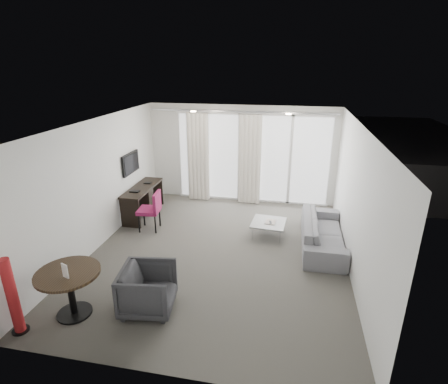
% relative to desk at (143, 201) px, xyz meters
% --- Properties ---
extents(floor, '(5.00, 6.00, 0.00)m').
position_rel_desk_xyz_m(floor, '(2.23, -1.49, -0.37)').
color(floor, '#4B4842').
rests_on(floor, ground).
extents(ceiling, '(5.00, 6.00, 0.00)m').
position_rel_desk_xyz_m(ceiling, '(2.23, -1.49, 2.23)').
color(ceiling, white).
rests_on(ceiling, ground).
extents(wall_left, '(0.00, 6.00, 2.60)m').
position_rel_desk_xyz_m(wall_left, '(-0.27, -1.49, 0.93)').
color(wall_left, silver).
rests_on(wall_left, ground).
extents(wall_right, '(0.00, 6.00, 2.60)m').
position_rel_desk_xyz_m(wall_right, '(4.73, -1.49, 0.93)').
color(wall_right, silver).
rests_on(wall_right, ground).
extents(wall_front, '(5.00, 0.00, 2.60)m').
position_rel_desk_xyz_m(wall_front, '(2.23, -4.49, 0.93)').
color(wall_front, silver).
rests_on(wall_front, ground).
extents(window_panel, '(4.00, 0.02, 2.38)m').
position_rel_desk_xyz_m(window_panel, '(2.53, 1.50, 0.83)').
color(window_panel, white).
rests_on(window_panel, ground).
extents(window_frame, '(4.10, 0.06, 2.44)m').
position_rel_desk_xyz_m(window_frame, '(2.53, 1.48, 0.83)').
color(window_frame, white).
rests_on(window_frame, ground).
extents(curtain_left, '(0.60, 0.20, 2.38)m').
position_rel_desk_xyz_m(curtain_left, '(1.08, 1.33, 0.83)').
color(curtain_left, silver).
rests_on(curtain_left, ground).
extents(curtain_right, '(0.60, 0.20, 2.38)m').
position_rel_desk_xyz_m(curtain_right, '(2.48, 1.33, 0.83)').
color(curtain_right, silver).
rests_on(curtain_right, ground).
extents(curtain_track, '(4.80, 0.04, 0.04)m').
position_rel_desk_xyz_m(curtain_track, '(2.23, 1.33, 2.08)').
color(curtain_track, '#B2B2B7').
rests_on(curtain_track, ceiling).
extents(downlight_a, '(0.12, 0.12, 0.02)m').
position_rel_desk_xyz_m(downlight_a, '(1.33, 0.11, 2.22)').
color(downlight_a, '#FFE0B2').
rests_on(downlight_a, ceiling).
extents(downlight_b, '(0.12, 0.12, 0.02)m').
position_rel_desk_xyz_m(downlight_b, '(3.43, 0.11, 2.22)').
color(downlight_b, '#FFE0B2').
rests_on(downlight_b, ceiling).
extents(desk, '(0.49, 1.57, 0.74)m').
position_rel_desk_xyz_m(desk, '(0.00, 0.00, 0.00)').
color(desk, black).
rests_on(desk, floor).
extents(tv, '(0.05, 0.80, 0.50)m').
position_rel_desk_xyz_m(tv, '(-0.22, -0.04, 0.98)').
color(tv, black).
rests_on(tv, wall_left).
extents(desk_chair, '(0.54, 0.52, 0.91)m').
position_rel_desk_xyz_m(desk_chair, '(0.46, -0.74, 0.09)').
color(desk_chair, '#8B1A49').
rests_on(desk_chair, floor).
extents(round_table, '(1.16, 1.16, 0.75)m').
position_rel_desk_xyz_m(round_table, '(0.45, -3.69, 0.00)').
color(round_table, black).
rests_on(round_table, floor).
extents(menu_card, '(0.12, 0.06, 0.22)m').
position_rel_desk_xyz_m(menu_card, '(0.52, -3.81, 0.35)').
color(menu_card, white).
rests_on(menu_card, round_table).
extents(red_lamp, '(0.30, 0.30, 1.18)m').
position_rel_desk_xyz_m(red_lamp, '(-0.10, -4.17, 0.22)').
color(red_lamp, '#A41C20').
rests_on(red_lamp, floor).
extents(tub_armchair, '(0.90, 0.88, 0.73)m').
position_rel_desk_xyz_m(tub_armchair, '(1.54, -3.36, -0.01)').
color(tub_armchair, '#2D2D30').
rests_on(tub_armchair, floor).
extents(coffee_table, '(0.78, 0.78, 0.32)m').
position_rel_desk_xyz_m(coffee_table, '(3.16, -0.51, -0.21)').
color(coffee_table, gray).
rests_on(coffee_table, floor).
extents(remote, '(0.07, 0.15, 0.02)m').
position_rel_desk_xyz_m(remote, '(3.20, -0.56, -0.01)').
color(remote, black).
rests_on(remote, coffee_table).
extents(magazine, '(0.24, 0.29, 0.02)m').
position_rel_desk_xyz_m(magazine, '(3.20, -0.51, -0.01)').
color(magazine, gray).
rests_on(magazine, coffee_table).
extents(sofa, '(0.82, 2.11, 0.62)m').
position_rel_desk_xyz_m(sofa, '(4.30, -0.77, -0.06)').
color(sofa, slate).
rests_on(sofa, floor).
extents(terrace_slab, '(5.60, 3.00, 0.12)m').
position_rel_desk_xyz_m(terrace_slab, '(2.53, 3.01, -0.43)').
color(terrace_slab, '#4D4D50').
rests_on(terrace_slab, ground).
extents(rattan_chair_a, '(0.68, 0.68, 0.78)m').
position_rel_desk_xyz_m(rattan_chair_a, '(3.48, 3.35, 0.02)').
color(rattan_chair_a, '#4B3425').
rests_on(rattan_chair_a, terrace_slab).
extents(rattan_chair_b, '(0.69, 0.69, 0.83)m').
position_rel_desk_xyz_m(rattan_chair_b, '(4.55, 2.94, 0.05)').
color(rattan_chair_b, '#4B3425').
rests_on(rattan_chair_b, terrace_slab).
extents(rattan_table, '(0.54, 0.54, 0.45)m').
position_rel_desk_xyz_m(rattan_table, '(3.55, 2.77, -0.14)').
color(rattan_table, '#4B3425').
rests_on(rattan_table, terrace_slab).
extents(balustrade, '(5.50, 0.06, 1.05)m').
position_rel_desk_xyz_m(balustrade, '(2.53, 4.46, 0.13)').
color(balustrade, '#B2B2B7').
rests_on(balustrade, terrace_slab).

